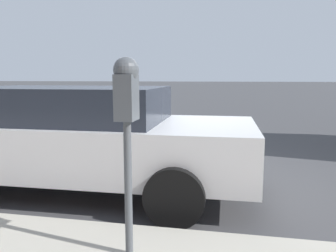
{
  "coord_description": "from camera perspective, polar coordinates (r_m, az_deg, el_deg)",
  "views": [
    {
      "loc": [
        -5.04,
        -0.64,
        1.54
      ],
      "look_at": [
        -2.11,
        -0.09,
        1.1
      ],
      "focal_mm": 35.0,
      "sensor_mm": 36.0,
      "label": 1
    }
  ],
  "objects": [
    {
      "name": "parking_meter",
      "position": [
        2.46,
        -7.2,
        3.39
      ],
      "size": [
        0.21,
        0.19,
        1.55
      ],
      "color": "#4C5156",
      "rests_on": "sidewalk"
    },
    {
      "name": "car_white",
      "position": [
        4.6,
        -15.42,
        -1.61
      ],
      "size": [
        2.05,
        4.62,
        1.41
      ],
      "rotation": [
        0.0,
        0.0,
        3.15
      ],
      "color": "silver",
      "rests_on": "ground_plane"
    },
    {
      "name": "ground_plane",
      "position": [
        5.31,
        3.39,
        -8.38
      ],
      "size": [
        220.0,
        220.0,
        0.0
      ],
      "primitive_type": "plane",
      "color": "#424244"
    }
  ]
}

